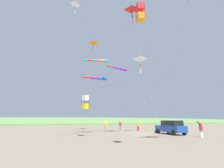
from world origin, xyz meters
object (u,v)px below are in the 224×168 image
at_px(kite_delta_green_low_center, 76,6).
at_px(kite_delta_striped_overhead, 132,10).
at_px(kite_windsock_yellow_midlevel, 99,61).
at_px(kite_box_red_high_left, 87,102).
at_px(kite_delta_rainbow_low_near, 93,43).
at_px(kite_windsock_black_fish_shape, 98,78).
at_px(parked_car, 171,127).
at_px(kite_windsock_orange_high_right, 120,69).
at_px(kite_delta_teal_far_right, 140,59).
at_px(cooler_box, 157,131).
at_px(person_child_grey_jacket, 106,126).
at_px(kite_box_blue_topmost, 85,102).
at_px(person_bystander_far, 201,128).
at_px(kite_box_long_streamer_right, 140,13).
at_px(person_adult_flyer, 138,125).
at_px(person_child_green_jacket, 120,125).

height_order(kite_delta_green_low_center, kite_delta_striped_overhead, kite_delta_striped_overhead).
relative_size(kite_windsock_yellow_midlevel, kite_box_red_high_left, 1.54).
relative_size(kite_delta_rainbow_low_near, kite_windsock_black_fish_shape, 1.63).
bearing_deg(kite_box_red_high_left, parked_car, -150.85).
bearing_deg(kite_windsock_orange_high_right, kite_delta_teal_far_right, -81.69).
distance_m(parked_car, kite_delta_teal_far_right, 11.98).
relative_size(cooler_box, person_child_grey_jacket, 0.37).
relative_size(parked_car, kite_box_blue_topmost, 0.54).
xyz_separation_m(cooler_box, kite_windsock_black_fish_shape, (2.77, 8.66, 8.36)).
relative_size(person_child_grey_jacket, kite_box_blue_topmost, 0.21).
distance_m(cooler_box, kite_windsock_orange_high_right, 11.18).
relative_size(kite_box_blue_topmost, kite_windsock_black_fish_shape, 0.76).
bearing_deg(person_bystander_far, kite_windsock_yellow_midlevel, 48.25).
height_order(kite_delta_rainbow_low_near, kite_windsock_yellow_midlevel, kite_delta_rainbow_low_near).
bearing_deg(person_bystander_far, kite_delta_teal_far_right, 20.36).
bearing_deg(kite_delta_teal_far_right, kite_delta_rainbow_low_near, 46.99).
distance_m(person_bystander_far, kite_delta_striped_overhead, 19.64).
bearing_deg(person_child_grey_jacket, kite_box_long_streamer_right, 172.45).
bearing_deg(person_adult_flyer, kite_delta_green_low_center, 116.18).
relative_size(kite_box_blue_topmost, kite_box_red_high_left, 1.09).
distance_m(kite_delta_rainbow_low_near, kite_box_long_streamer_right, 20.67).
xyz_separation_m(cooler_box, kite_delta_teal_far_right, (1.01, 1.81, 11.90)).
distance_m(cooler_box, person_child_grey_jacket, 8.71).
distance_m(person_child_grey_jacket, kite_windsock_black_fish_shape, 8.48).
distance_m(kite_delta_rainbow_low_near, kite_delta_teal_far_right, 10.81).
xyz_separation_m(person_bystander_far, kite_delta_striped_overhead, (5.09, 5.73, 18.08)).
bearing_deg(kite_windsock_orange_high_right, kite_delta_green_low_center, 105.51).
bearing_deg(kite_delta_striped_overhead, kite_box_red_high_left, 14.96).
bearing_deg(parked_car, kite_windsock_yellow_midlevel, 63.35).
height_order(kite_windsock_orange_high_right, kite_delta_teal_far_right, kite_delta_teal_far_right).
bearing_deg(kite_windsock_yellow_midlevel, kite_windsock_orange_high_right, -115.59).
height_order(person_child_grey_jacket, kite_windsock_black_fish_shape, kite_windsock_black_fish_shape).
distance_m(person_child_green_jacket, person_child_grey_jacket, 3.34).
relative_size(cooler_box, kite_delta_rainbow_low_near, 0.04).
relative_size(person_child_grey_jacket, kite_box_red_high_left, 0.23).
bearing_deg(kite_delta_teal_far_right, person_bystander_far, -159.64).
bearing_deg(kite_windsock_yellow_midlevel, kite_delta_teal_far_right, -97.22).
height_order(kite_windsock_black_fish_shape, kite_delta_striped_overhead, kite_delta_striped_overhead).
height_order(person_child_grey_jacket, kite_windsock_yellow_midlevel, kite_windsock_yellow_midlevel).
relative_size(kite_windsock_yellow_midlevel, kite_delta_striped_overhead, 0.59).
distance_m(parked_car, person_adult_flyer, 7.27).
bearing_deg(person_bystander_far, kite_delta_rainbow_low_near, 34.42).
bearing_deg(person_bystander_far, kite_delta_striped_overhead, 48.38).
bearing_deg(kite_delta_striped_overhead, kite_box_blue_topmost, 92.36).
bearing_deg(kite_delta_green_low_center, person_adult_flyer, -63.82).
height_order(cooler_box, person_bystander_far, person_bystander_far).
relative_size(cooler_box, person_bystander_far, 0.34).
bearing_deg(kite_windsock_yellow_midlevel, person_child_grey_jacket, -30.87).
xyz_separation_m(kite_delta_green_low_center, kite_box_long_streamer_right, (-10.30, -4.34, -7.51)).
distance_m(kite_box_long_streamer_right, kite_delta_teal_far_right, 14.86).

